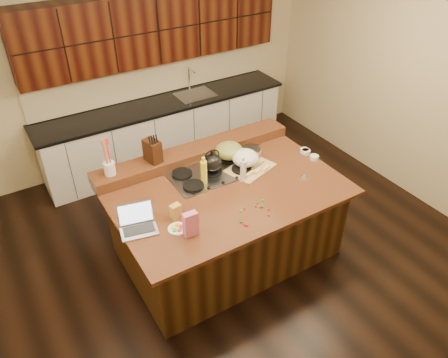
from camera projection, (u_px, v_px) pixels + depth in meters
room at (227, 153)px, 4.31m from camera, size 5.52×5.02×2.72m
island at (226, 221)px, 4.83m from camera, size 2.40×1.60×0.92m
back_ledge at (195, 153)px, 5.01m from camera, size 2.40×0.30×0.12m
cooktop at (212, 173)px, 4.76m from camera, size 0.92×0.52×0.05m
back_counter at (162, 98)px, 6.20m from camera, size 3.70×0.66×2.40m
kettle at (212, 163)px, 4.69m from camera, size 0.26×0.26×0.20m
green_bowl at (229, 151)px, 4.91m from camera, size 0.42×0.42×0.17m
laptop at (137, 222)px, 4.02m from camera, size 0.38×0.33×0.23m
oil_bottle at (204, 173)px, 4.55m from camera, size 0.07×0.07×0.27m
vinegar_bottle at (243, 171)px, 4.59m from camera, size 0.07×0.07×0.25m
wooden_tray at (247, 160)px, 4.82m from camera, size 0.59×0.50×0.20m
ramekin_a at (304, 151)px, 5.12m from camera, size 0.13×0.13×0.04m
ramekin_b at (306, 152)px, 5.10m from camera, size 0.13×0.13×0.04m
ramekin_c at (314, 157)px, 5.00m from camera, size 0.13×0.13×0.04m
strainer_bowl at (251, 153)px, 5.03m from camera, size 0.31×0.31×0.09m
kitchen_timer at (304, 175)px, 4.69m from camera, size 0.10×0.10×0.07m
pink_bag at (190, 224)px, 3.91m from camera, size 0.13×0.07×0.25m
candy_plate at (177, 229)px, 4.03m from camera, size 0.21×0.21×0.01m
package_box at (176, 211)px, 4.14m from camera, size 0.11×0.09×0.14m
utensil_crock at (110, 168)px, 4.52m from camera, size 0.15×0.15×0.14m
knife_block at (153, 151)px, 4.69m from camera, size 0.16×0.22×0.25m
gumdrop_0 at (256, 206)px, 4.30m from camera, size 0.02×0.02×0.02m
gumdrop_1 at (262, 205)px, 4.30m from camera, size 0.02×0.02×0.02m
gumdrop_2 at (269, 215)px, 4.18m from camera, size 0.02×0.02×0.02m
gumdrop_3 at (241, 211)px, 4.23m from camera, size 0.02×0.02×0.02m
gumdrop_4 at (269, 209)px, 4.25m from camera, size 0.02×0.02×0.02m
gumdrop_5 at (257, 203)px, 4.34m from camera, size 0.02×0.02×0.02m
gumdrop_6 at (261, 207)px, 4.28m from camera, size 0.02×0.02×0.02m
gumdrop_7 at (263, 201)px, 4.37m from camera, size 0.02×0.02×0.02m
gumdrop_8 at (244, 208)px, 4.27m from camera, size 0.02×0.02×0.02m
gumdrop_9 at (263, 200)px, 4.37m from camera, size 0.02×0.02×0.02m
gumdrop_10 at (244, 223)px, 4.09m from camera, size 0.02×0.02×0.02m
gumdrop_11 at (241, 222)px, 4.10m from camera, size 0.02×0.02×0.02m
gumdrop_12 at (245, 224)px, 4.07m from camera, size 0.02×0.02×0.02m
gumdrop_13 at (263, 207)px, 4.29m from camera, size 0.02×0.02×0.02m
gumdrop_14 at (247, 226)px, 4.06m from camera, size 0.02×0.02×0.02m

